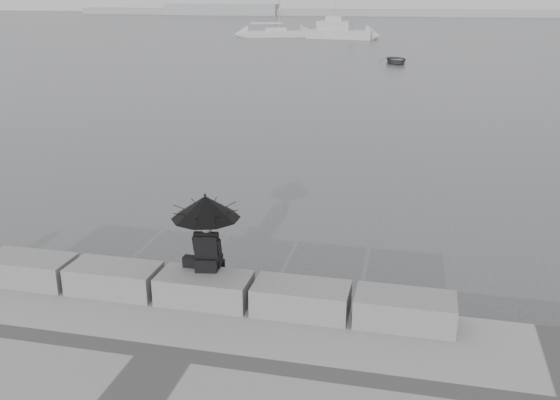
% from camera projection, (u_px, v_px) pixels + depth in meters
% --- Properties ---
extents(ground, '(360.00, 360.00, 0.00)m').
position_uv_depth(ground, '(214.00, 315.00, 11.40)').
color(ground, '#46484B').
rests_on(ground, ground).
extents(stone_block_far_left, '(1.60, 0.80, 0.50)m').
position_uv_depth(stone_block_far_left, '(30.00, 270.00, 11.48)').
color(stone_block_far_left, slate).
rests_on(stone_block_far_left, promenade).
extents(stone_block_left, '(1.60, 0.80, 0.50)m').
position_uv_depth(stone_block_left, '(114.00, 279.00, 11.11)').
color(stone_block_left, slate).
rests_on(stone_block_left, promenade).
extents(stone_block_centre, '(1.60, 0.80, 0.50)m').
position_uv_depth(stone_block_centre, '(205.00, 289.00, 10.75)').
color(stone_block_centre, slate).
rests_on(stone_block_centre, promenade).
extents(stone_block_right, '(1.60, 0.80, 0.50)m').
position_uv_depth(stone_block_right, '(301.00, 299.00, 10.38)').
color(stone_block_right, slate).
rests_on(stone_block_right, promenade).
extents(stone_block_far_right, '(1.60, 0.80, 0.50)m').
position_uv_depth(stone_block_far_right, '(405.00, 310.00, 10.01)').
color(stone_block_far_right, slate).
rests_on(stone_block_far_right, promenade).
extents(seated_person, '(1.19, 1.19, 1.39)m').
position_uv_depth(seated_person, '(206.00, 215.00, 10.58)').
color(seated_person, black).
rests_on(seated_person, stone_block_centre).
extents(bag, '(0.29, 0.17, 0.19)m').
position_uv_depth(bag, '(192.00, 262.00, 10.98)').
color(bag, black).
rests_on(bag, stone_block_centre).
extents(distant_landmass, '(180.00, 8.00, 2.80)m').
position_uv_depth(distant_landmass, '(384.00, 12.00, 155.62)').
color(distant_landmass, '#999C9E').
rests_on(distant_landmass, ground).
extents(sailboat_left, '(8.52, 4.91, 12.90)m').
position_uv_depth(sailboat_left, '(276.00, 33.00, 82.69)').
color(sailboat_left, silver).
rests_on(sailboat_left, ground).
extents(motor_cruiser, '(8.91, 4.42, 4.50)m').
position_uv_depth(motor_cruiser, '(341.00, 32.00, 79.06)').
color(motor_cruiser, silver).
rests_on(motor_cruiser, ground).
extents(dinghy, '(3.75, 2.46, 0.59)m').
position_uv_depth(dinghy, '(396.00, 60.00, 51.60)').
color(dinghy, slate).
rests_on(dinghy, ground).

